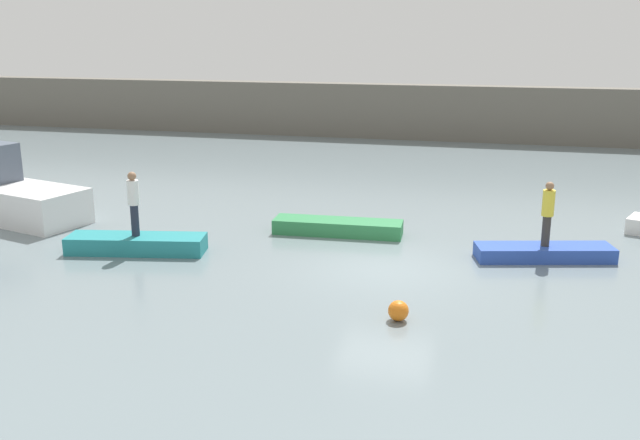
# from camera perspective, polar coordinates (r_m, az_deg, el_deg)

# --- Properties ---
(ground_plane) EXTENTS (120.00, 120.00, 0.00)m
(ground_plane) POSITION_cam_1_polar(r_m,az_deg,el_deg) (18.57, 5.36, -3.87)
(ground_plane) COLOR slate
(embankment_wall) EXTENTS (80.00, 1.20, 2.99)m
(embankment_wall) POSITION_cam_1_polar(r_m,az_deg,el_deg) (40.07, 10.47, 8.40)
(embankment_wall) COLOR #666056
(embankment_wall) RESTS_ON ground_plane
(motorboat) EXTENTS (6.23, 3.48, 2.38)m
(motorboat) POSITION_cam_1_polar(r_m,az_deg,el_deg) (25.45, -24.06, 1.94)
(motorboat) COLOR white
(motorboat) RESTS_ON ground_plane
(rowboat_teal) EXTENTS (3.90, 1.70, 0.48)m
(rowboat_teal) POSITION_cam_1_polar(r_m,az_deg,el_deg) (20.37, -14.44, -1.86)
(rowboat_teal) COLOR teal
(rowboat_teal) RESTS_ON ground_plane
(rowboat_green) EXTENTS (3.90, 1.15, 0.44)m
(rowboat_green) POSITION_cam_1_polar(r_m,az_deg,el_deg) (21.46, 1.43, -0.56)
(rowboat_green) COLOR #2D7F47
(rowboat_green) RESTS_ON ground_plane
(rowboat_blue) EXTENTS (3.75, 1.82, 0.38)m
(rowboat_blue) POSITION_cam_1_polar(r_m,az_deg,el_deg) (20.06, 17.46, -2.49)
(rowboat_blue) COLOR #2B4CAD
(rowboat_blue) RESTS_ON ground_plane
(person_yellow_shirt) EXTENTS (0.32, 0.32, 1.74)m
(person_yellow_shirt) POSITION_cam_1_polar(r_m,az_deg,el_deg) (19.75, 17.73, 0.71)
(person_yellow_shirt) COLOR #38332D
(person_yellow_shirt) RESTS_ON rowboat_blue
(person_white_shirt) EXTENTS (0.32, 0.32, 1.79)m
(person_white_shirt) POSITION_cam_1_polar(r_m,az_deg,el_deg) (20.05, -14.67, 1.53)
(person_white_shirt) COLOR #232838
(person_white_shirt) RESTS_ON rowboat_teal
(mooring_buoy) EXTENTS (0.44, 0.44, 0.44)m
(mooring_buoy) POSITION_cam_1_polar(r_m,az_deg,el_deg) (15.33, 6.28, -7.21)
(mooring_buoy) COLOR orange
(mooring_buoy) RESTS_ON ground_plane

